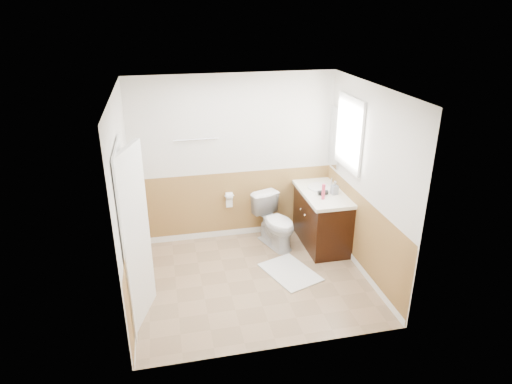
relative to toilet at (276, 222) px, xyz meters
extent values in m
plane|color=#8C7051|center=(-0.53, -0.85, -0.38)|extent=(3.00, 3.00, 0.00)
plane|color=white|center=(-0.53, -0.85, 2.12)|extent=(3.00, 3.00, 0.00)
plane|color=silver|center=(-0.53, 0.45, 0.87)|extent=(3.00, 0.00, 3.00)
plane|color=silver|center=(-0.53, -2.15, 0.87)|extent=(3.00, 0.00, 3.00)
plane|color=silver|center=(-2.03, -0.85, 0.87)|extent=(0.00, 3.00, 3.00)
plane|color=silver|center=(0.97, -0.85, 0.87)|extent=(0.00, 3.00, 3.00)
plane|color=#A07640|center=(-0.53, 0.44, 0.12)|extent=(3.00, 0.00, 3.00)
plane|color=#A07640|center=(-0.53, -2.14, 0.12)|extent=(3.00, 0.00, 3.00)
plane|color=#A07640|center=(-2.02, -0.85, 0.12)|extent=(0.00, 2.60, 2.60)
plane|color=#A07640|center=(0.96, -0.85, 0.12)|extent=(0.00, 2.60, 2.60)
imported|color=white|center=(0.00, 0.00, 0.00)|extent=(0.66, 0.85, 0.77)
cube|color=white|center=(0.00, -0.80, -0.37)|extent=(0.79, 0.94, 0.02)
cube|color=black|center=(0.68, -0.11, 0.02)|extent=(0.55, 1.10, 0.80)
sphere|color=silver|center=(0.38, -0.21, 0.17)|extent=(0.03, 0.03, 0.03)
sphere|color=silver|center=(0.38, -0.01, 0.17)|extent=(0.03, 0.03, 0.03)
cube|color=white|center=(0.67, -0.11, 0.44)|extent=(0.60, 1.15, 0.05)
cylinder|color=white|center=(0.68, 0.04, 0.48)|extent=(0.36, 0.36, 0.02)
cylinder|color=silver|center=(0.86, 0.04, 0.54)|extent=(0.02, 0.02, 0.14)
cylinder|color=#C2324C|center=(0.58, -0.36, 0.58)|extent=(0.05, 0.05, 0.22)
imported|color=gray|center=(0.80, -0.22, 0.57)|extent=(0.10, 0.10, 0.20)
cylinder|color=black|center=(0.63, -0.21, 0.50)|extent=(0.14, 0.07, 0.07)
cylinder|color=black|center=(0.60, -0.25, 0.47)|extent=(0.03, 0.03, 0.07)
cube|color=silver|center=(0.95, 0.25, 1.17)|extent=(0.02, 0.35, 0.90)
cube|color=white|center=(0.94, -0.26, 1.37)|extent=(0.04, 0.80, 1.00)
cube|color=white|center=(0.96, -0.26, 1.37)|extent=(0.01, 0.70, 0.90)
cube|color=white|center=(-1.93, -1.30, 0.64)|extent=(0.29, 0.78, 2.04)
cube|color=white|center=(-2.01, -1.30, 0.65)|extent=(0.02, 0.92, 2.10)
sphere|color=silver|center=(-1.87, -0.97, 0.57)|extent=(0.06, 0.06, 0.06)
cylinder|color=silver|center=(-1.08, 0.40, 1.22)|extent=(0.62, 0.02, 0.02)
cylinder|color=silver|center=(-0.63, 0.38, 0.32)|extent=(0.14, 0.02, 0.02)
cylinder|color=white|center=(-0.63, 0.38, 0.32)|extent=(0.10, 0.11, 0.11)
cube|color=white|center=(-0.63, 0.38, 0.21)|extent=(0.10, 0.01, 0.16)
camera|label=1|loc=(-1.56, -5.74, 3.00)|focal=31.37mm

